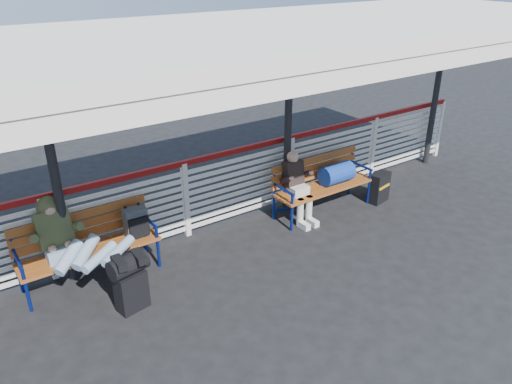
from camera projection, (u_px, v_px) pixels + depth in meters
ground at (258, 297)px, 6.34m from camera, size 60.00×60.00×0.00m
fence at (186, 197)px, 7.46m from camera, size 12.08×0.08×1.24m
canopy at (215, 42)px, 5.67m from camera, size 12.60×3.60×3.16m
luggage_stack at (130, 280)px, 5.97m from camera, size 0.50×0.34×0.76m
bench_left at (99, 236)px, 6.57m from camera, size 1.80×0.56×0.92m
bench_right at (329, 177)px, 8.31m from camera, size 1.80×0.56×0.92m
traveler_man at (82, 247)px, 6.12m from camera, size 0.94×1.49×0.77m
companion_person at (297, 186)px, 7.95m from camera, size 0.32×0.66×1.15m
suitcase_side at (379, 187)px, 8.70m from camera, size 0.42×0.30×0.53m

